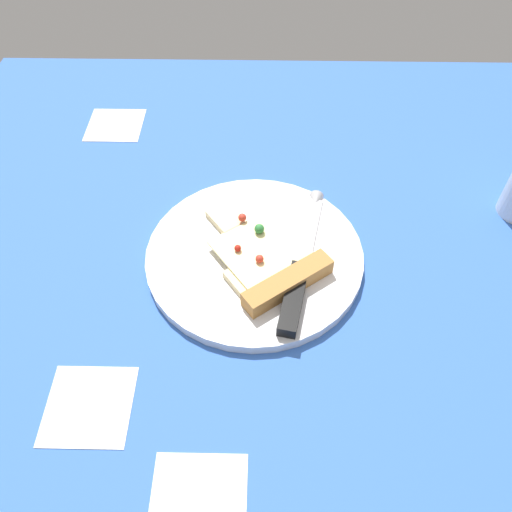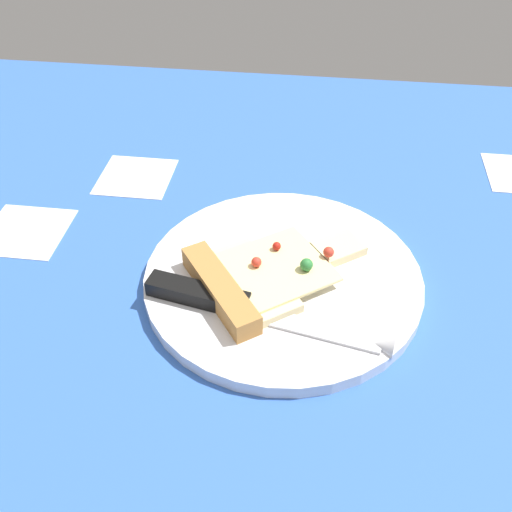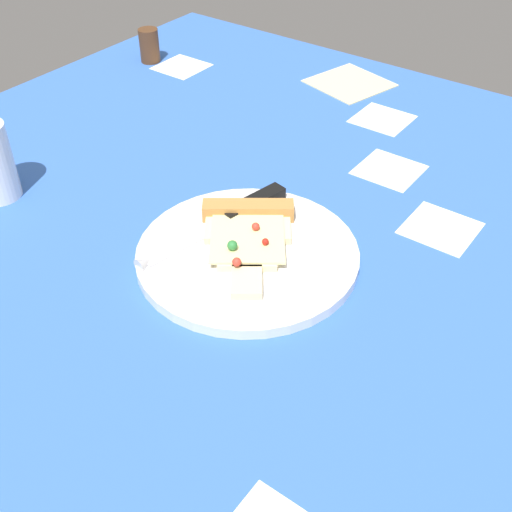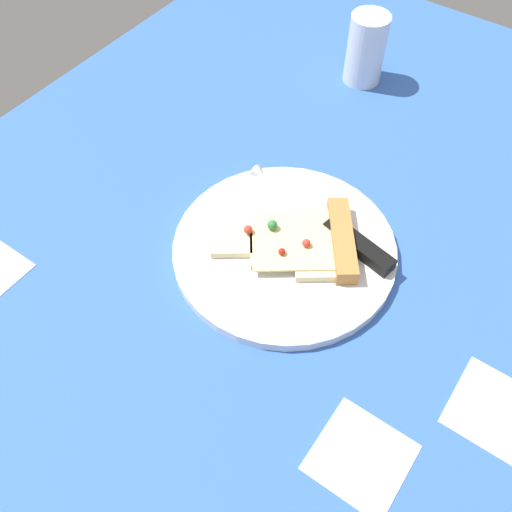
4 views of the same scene
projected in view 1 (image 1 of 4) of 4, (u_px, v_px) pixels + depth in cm
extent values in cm
cube|color=#3360B7|center=(316.00, 316.00, 62.28)|extent=(115.21, 115.21, 3.00)
cube|color=white|center=(198.00, 503.00, 47.32)|extent=(9.00, 9.00, 0.20)
cube|color=white|center=(115.00, 126.00, 84.88)|extent=(9.00, 9.00, 0.20)
cube|color=white|center=(89.00, 406.00, 53.37)|extent=(9.00, 9.00, 0.20)
cylinder|color=silver|center=(255.00, 256.00, 65.62)|extent=(27.85, 27.85, 1.40)
cube|color=beige|center=(273.00, 270.00, 62.59)|extent=(11.33, 12.42, 1.00)
cube|color=beige|center=(248.00, 242.00, 65.48)|extent=(8.77, 9.12, 1.00)
cube|color=beige|center=(227.00, 219.00, 68.11)|extent=(6.32, 5.97, 1.00)
cube|color=#F2E099|center=(259.00, 251.00, 63.67)|extent=(13.50, 13.33, 0.30)
cube|color=#B27A3D|center=(288.00, 283.00, 60.55)|extent=(9.17, 11.23, 2.20)
sphere|color=red|center=(260.00, 259.00, 62.01)|extent=(1.02, 1.02, 1.02)
sphere|color=red|center=(242.00, 217.00, 66.47)|extent=(1.09, 1.09, 1.09)
sphere|color=#2D7A38|center=(259.00, 229.00, 65.05)|extent=(1.27, 1.27, 1.27)
sphere|color=#B21E14|center=(238.00, 248.00, 63.20)|extent=(0.87, 0.87, 0.87)
cube|color=silver|center=(309.00, 231.00, 67.22)|extent=(12.16, 4.37, 0.30)
cone|color=silver|center=(316.00, 200.00, 70.98)|extent=(2.36, 2.36, 2.00)
cube|color=black|center=(294.00, 301.00, 59.20)|extent=(10.24, 4.16, 1.60)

